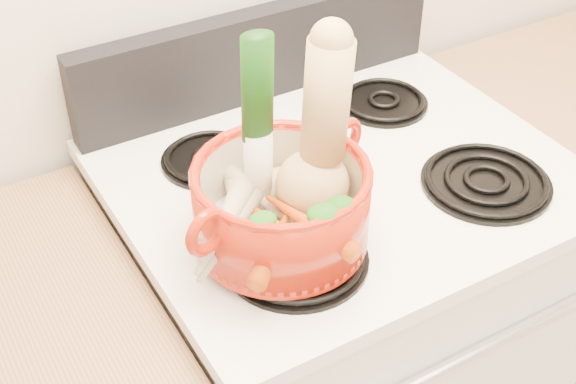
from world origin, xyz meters
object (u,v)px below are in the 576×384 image
stove_body (333,354)px  squash (329,128)px  dutch_oven (281,206)px  leek (257,123)px

stove_body → squash: squash is taller
dutch_oven → squash: 0.14m
squash → leek: size_ratio=0.93×
leek → stove_body: bearing=23.8°
dutch_oven → squash: bearing=-12.4°
squash → leek: (-0.09, 0.05, 0.01)m
stove_body → leek: size_ratio=2.94×
stove_body → leek: bearing=-162.5°
dutch_oven → leek: size_ratio=0.85×
dutch_oven → leek: bearing=79.1°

